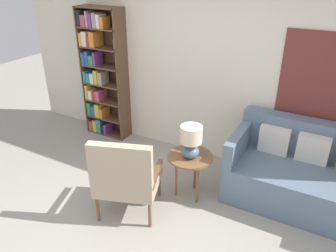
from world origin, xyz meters
TOP-DOWN VIEW (x-y plane):
  - ground_plane at (0.00, 0.00)m, footprint 14.00×14.00m
  - wall_back at (0.04, 2.03)m, footprint 6.40×0.08m
  - bookshelf at (-1.74, 1.84)m, footprint 0.72×0.30m
  - armchair at (-0.21, 0.30)m, footprint 0.84×0.81m
  - couch at (1.51, 1.55)m, footprint 1.76×0.93m
  - side_table at (0.26, 0.98)m, footprint 0.54×0.54m
  - table_lamp at (0.27, 0.95)m, footprint 0.26×0.26m

SIDE VIEW (x-z plane):
  - ground_plane at x=0.00m, z-range 0.00..0.00m
  - couch at x=1.51m, z-range -0.11..0.82m
  - side_table at x=0.26m, z-range 0.23..0.80m
  - armchair at x=-0.21m, z-range 0.04..1.04m
  - table_lamp at x=0.27m, z-range 0.60..1.00m
  - bookshelf at x=-1.74m, z-range 0.01..2.06m
  - wall_back at x=0.04m, z-range 0.00..2.70m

